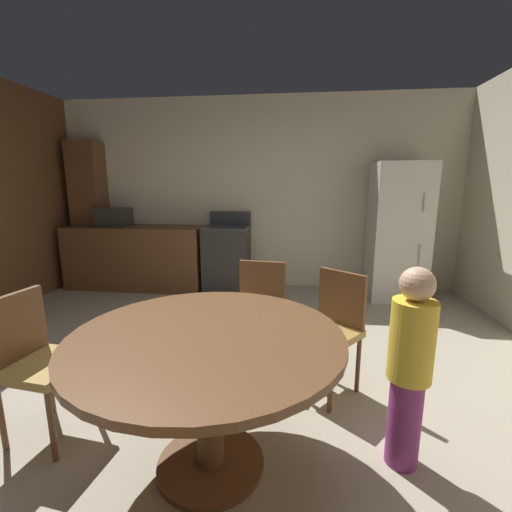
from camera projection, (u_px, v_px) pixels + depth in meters
name	position (u px, v px, depth m)	size (l,w,h in m)	color
ground_plane	(199.00, 418.00, 2.23)	(14.00, 14.00, 0.00)	#A89E89
wall_back	(256.00, 194.00, 5.04)	(5.98, 0.12, 2.70)	beige
kitchen_counter	(137.00, 257.00, 5.03)	(1.98, 0.60, 0.90)	brown
pantry_column	(91.00, 214.00, 5.17)	(0.44, 0.36, 2.10)	brown
oven_range	(227.00, 258.00, 4.88)	(0.60, 0.60, 1.10)	#2D2B28
refrigerator	(397.00, 232.00, 4.48)	(0.68, 0.68, 1.76)	silver
microwave	(114.00, 217.00, 4.95)	(0.44, 0.32, 0.26)	#2D2B28
dining_table	(208.00, 361.00, 1.73)	(1.36, 1.36, 0.76)	brown
chair_northeast	(332.00, 324.00, 2.47)	(0.56, 0.56, 0.87)	brown
chair_north	(259.00, 309.00, 2.78)	(0.45, 0.45, 0.87)	brown
chair_west	(35.00, 356.00, 2.01)	(0.45, 0.45, 0.87)	brown
person_child	(410.00, 364.00, 1.76)	(0.25, 0.25, 1.09)	#8C337A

